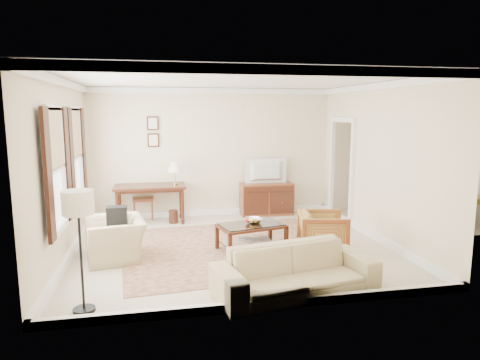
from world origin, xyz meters
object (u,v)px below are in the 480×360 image
object	(u,v)px
striped_armchair	(323,231)
sofa	(296,263)
sideboard	(266,199)
tv	(267,163)
writing_desk	(150,190)
club_armchair	(115,232)
coffee_table	(251,230)

from	to	relation	value
striped_armchair	sofa	size ratio (longest dim) A/B	0.37
sideboard	tv	size ratio (longest dim) A/B	1.30
writing_desk	club_armchair	world-z (taller)	club_armchair
striped_armchair	sofa	distance (m)	1.75
sofa	club_armchair	bearing A→B (deg)	131.90
writing_desk	tv	xyz separation A→B (m)	(2.63, 0.19, 0.50)
tv	club_armchair	size ratio (longest dim) A/B	0.91
tv	sofa	bearing A→B (deg)	80.24
striped_armchair	sofa	world-z (taller)	sofa
writing_desk	coffee_table	world-z (taller)	writing_desk
coffee_table	sofa	world-z (taller)	sofa
sideboard	sofa	world-z (taller)	sofa
tv	striped_armchair	size ratio (longest dim) A/B	1.18
writing_desk	tv	distance (m)	2.69
tv	sofa	xyz separation A→B (m)	(-0.74, -4.31, -0.79)
tv	striped_armchair	xyz separation A→B (m)	(0.22, -2.85, -0.82)
coffee_table	striped_armchair	size ratio (longest dim) A/B	1.55
coffee_table	club_armchair	distance (m)	2.26
tv	coffee_table	world-z (taller)	tv
club_armchair	tv	bearing A→B (deg)	117.21
striped_armchair	club_armchair	xyz separation A→B (m)	(-3.39, 0.42, 0.05)
sideboard	sofa	distance (m)	4.40
club_armchair	sofa	distance (m)	3.07
tv	club_armchair	world-z (taller)	tv
club_armchair	sofa	size ratio (longest dim) A/B	0.48
striped_armchair	sofa	xyz separation A→B (m)	(-0.96, -1.46, 0.02)
sideboard	striped_armchair	distance (m)	2.88
writing_desk	coffee_table	distance (m)	2.86
sofa	striped_armchair	bearing A→B (deg)	46.14
sideboard	club_armchair	xyz separation A→B (m)	(-3.17, -2.46, 0.07)
coffee_table	tv	bearing A→B (deg)	69.50
coffee_table	striped_armchair	bearing A→B (deg)	-19.53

